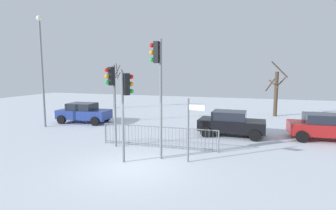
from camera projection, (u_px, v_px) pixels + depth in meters
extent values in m
plane|color=silver|center=(133.00, 168.00, 10.59)|extent=(60.00, 60.00, 0.00)
cylinder|color=slate|center=(123.00, 117.00, 11.00)|extent=(0.11, 0.11, 3.83)
cube|color=black|center=(126.00, 84.00, 10.93)|extent=(0.39, 0.37, 0.90)
sphere|color=red|center=(131.00, 77.00, 11.03)|extent=(0.20, 0.20, 0.20)
sphere|color=orange|center=(131.00, 84.00, 11.07)|extent=(0.20, 0.20, 0.20)
sphere|color=green|center=(131.00, 91.00, 11.11)|extent=(0.20, 0.20, 0.20)
cylinder|color=slate|center=(115.00, 106.00, 13.34)|extent=(0.11, 0.11, 4.12)
cube|color=black|center=(111.00, 76.00, 13.04)|extent=(0.39, 0.35, 0.90)
sphere|color=red|center=(107.00, 70.00, 12.83)|extent=(0.20, 0.20, 0.20)
sphere|color=orange|center=(107.00, 76.00, 12.87)|extent=(0.20, 0.20, 0.20)
sphere|color=green|center=(107.00, 82.00, 12.91)|extent=(0.20, 0.20, 0.20)
cylinder|color=slate|center=(161.00, 100.00, 11.38)|extent=(0.11, 0.11, 5.14)
cube|color=black|center=(157.00, 52.00, 11.19)|extent=(0.25, 0.34, 0.90)
sphere|color=red|center=(152.00, 45.00, 11.25)|extent=(0.20, 0.20, 0.20)
sphere|color=orange|center=(152.00, 52.00, 11.28)|extent=(0.20, 0.20, 0.20)
sphere|color=green|center=(152.00, 60.00, 11.32)|extent=(0.20, 0.20, 0.20)
cylinder|color=slate|center=(188.00, 131.00, 11.09)|extent=(0.09, 0.09, 2.70)
cube|color=white|center=(197.00, 108.00, 10.76)|extent=(0.68, 0.21, 0.22)
cube|color=slate|center=(158.00, 127.00, 13.27)|extent=(5.96, 0.18, 0.04)
cube|color=slate|center=(158.00, 145.00, 13.39)|extent=(5.96, 0.18, 0.04)
cylinder|color=slate|center=(107.00, 133.00, 14.16)|extent=(0.02, 0.02, 1.05)
cylinder|color=slate|center=(110.00, 134.00, 14.11)|extent=(0.02, 0.02, 1.05)
cylinder|color=slate|center=(113.00, 134.00, 14.06)|extent=(0.02, 0.02, 1.05)
cylinder|color=slate|center=(116.00, 134.00, 14.01)|extent=(0.02, 0.02, 1.05)
cylinder|color=slate|center=(119.00, 134.00, 13.96)|extent=(0.02, 0.02, 1.05)
cylinder|color=slate|center=(122.00, 135.00, 13.90)|extent=(0.02, 0.02, 1.05)
cylinder|color=slate|center=(126.00, 135.00, 13.85)|extent=(0.02, 0.02, 1.05)
cylinder|color=slate|center=(129.00, 135.00, 13.80)|extent=(0.02, 0.02, 1.05)
cylinder|color=slate|center=(132.00, 135.00, 13.75)|extent=(0.02, 0.02, 1.05)
cylinder|color=slate|center=(135.00, 135.00, 13.70)|extent=(0.02, 0.02, 1.05)
cylinder|color=slate|center=(138.00, 136.00, 13.65)|extent=(0.02, 0.02, 1.05)
cylinder|color=slate|center=(142.00, 136.00, 13.60)|extent=(0.02, 0.02, 1.05)
cylinder|color=slate|center=(145.00, 136.00, 13.54)|extent=(0.02, 0.02, 1.05)
cylinder|color=slate|center=(148.00, 136.00, 13.49)|extent=(0.02, 0.02, 1.05)
cylinder|color=slate|center=(152.00, 137.00, 13.44)|extent=(0.02, 0.02, 1.05)
cylinder|color=slate|center=(155.00, 137.00, 13.39)|extent=(0.02, 0.02, 1.05)
cylinder|color=slate|center=(158.00, 137.00, 13.34)|extent=(0.02, 0.02, 1.05)
cylinder|color=slate|center=(162.00, 137.00, 13.29)|extent=(0.02, 0.02, 1.05)
cylinder|color=slate|center=(165.00, 138.00, 13.24)|extent=(0.02, 0.02, 1.05)
cylinder|color=slate|center=(169.00, 138.00, 13.18)|extent=(0.02, 0.02, 1.05)
cylinder|color=slate|center=(172.00, 138.00, 13.13)|extent=(0.02, 0.02, 1.05)
cylinder|color=slate|center=(176.00, 139.00, 13.08)|extent=(0.02, 0.02, 1.05)
cylinder|color=slate|center=(179.00, 139.00, 13.03)|extent=(0.02, 0.02, 1.05)
cylinder|color=slate|center=(183.00, 139.00, 12.98)|extent=(0.02, 0.02, 1.05)
cylinder|color=slate|center=(187.00, 139.00, 12.93)|extent=(0.02, 0.02, 1.05)
cylinder|color=slate|center=(190.00, 140.00, 12.88)|extent=(0.02, 0.02, 1.05)
cylinder|color=slate|center=(194.00, 140.00, 12.82)|extent=(0.02, 0.02, 1.05)
cylinder|color=slate|center=(198.00, 140.00, 12.77)|extent=(0.02, 0.02, 1.05)
cylinder|color=slate|center=(201.00, 140.00, 12.72)|extent=(0.02, 0.02, 1.05)
cylinder|color=slate|center=(205.00, 141.00, 12.67)|extent=(0.02, 0.02, 1.05)
cylinder|color=slate|center=(209.00, 141.00, 12.62)|extent=(0.02, 0.02, 1.05)
cylinder|color=slate|center=(213.00, 141.00, 12.57)|extent=(0.02, 0.02, 1.05)
cylinder|color=slate|center=(217.00, 142.00, 12.52)|extent=(0.02, 0.02, 1.05)
cylinder|color=slate|center=(105.00, 133.00, 14.19)|extent=(0.06, 0.06, 1.05)
cylinder|color=slate|center=(219.00, 142.00, 12.49)|extent=(0.06, 0.06, 1.05)
cube|color=black|center=(232.00, 125.00, 15.76)|extent=(3.84, 1.79, 0.65)
cube|color=#1E232D|center=(229.00, 116.00, 15.74)|extent=(1.93, 1.54, 0.55)
cylinder|color=black|center=(256.00, 129.00, 16.15)|extent=(0.64, 0.23, 0.64)
cylinder|color=black|center=(255.00, 135.00, 14.56)|extent=(0.64, 0.23, 0.64)
cylinder|color=black|center=(211.00, 126.00, 17.04)|extent=(0.64, 0.23, 0.64)
cylinder|color=black|center=(206.00, 132.00, 15.45)|extent=(0.64, 0.23, 0.64)
cube|color=navy|center=(84.00, 114.00, 19.82)|extent=(3.91, 1.96, 0.65)
cube|color=#1E232D|center=(82.00, 107.00, 19.79)|extent=(2.00, 1.63, 0.55)
cylinder|color=black|center=(106.00, 117.00, 20.35)|extent=(0.65, 0.26, 0.64)
cylinder|color=black|center=(95.00, 121.00, 18.72)|extent=(0.65, 0.26, 0.64)
cylinder|color=black|center=(75.00, 116.00, 21.01)|extent=(0.65, 0.26, 0.64)
cylinder|color=black|center=(61.00, 120.00, 19.37)|extent=(0.65, 0.26, 0.64)
cube|color=maroon|center=(326.00, 129.00, 14.73)|extent=(3.87, 1.86, 0.65)
cube|color=#1E232D|center=(323.00, 119.00, 14.70)|extent=(1.96, 1.58, 0.55)
cylinder|color=black|center=(296.00, 130.00, 15.95)|extent=(0.65, 0.25, 0.64)
cylinder|color=black|center=(302.00, 137.00, 14.32)|extent=(0.65, 0.25, 0.64)
cylinder|color=slate|center=(42.00, 75.00, 17.98)|extent=(0.14, 0.14, 7.17)
sphere|color=#F2EACC|center=(39.00, 18.00, 17.51)|extent=(0.36, 0.36, 0.36)
cylinder|color=#473828|center=(114.00, 89.00, 27.64)|extent=(0.22, 0.22, 4.07)
cylinder|color=#473828|center=(117.00, 69.00, 27.40)|extent=(0.30, 0.67, 1.14)
cylinder|color=#473828|center=(116.00, 73.00, 27.86)|extent=(1.00, 0.18, 1.68)
cylinder|color=#473828|center=(111.00, 72.00, 27.61)|extent=(0.22, 0.87, 1.39)
cylinder|color=#473828|center=(119.00, 74.00, 27.80)|extent=(1.06, 0.85, 1.05)
cylinder|color=#473828|center=(114.00, 79.00, 27.87)|extent=(0.73, 0.39, 0.99)
cylinder|color=#473828|center=(276.00, 94.00, 22.59)|extent=(0.31, 0.31, 3.78)
cylinder|color=#473828|center=(280.00, 70.00, 21.70)|extent=(1.36, 0.41, 1.35)
cylinder|color=#473828|center=(281.00, 82.00, 22.60)|extent=(0.66, 0.89, 0.83)
cylinder|color=#473828|center=(272.00, 83.00, 23.04)|extent=(1.09, 0.82, 1.47)
cylinder|color=#473828|center=(274.00, 84.00, 22.23)|extent=(0.81, 0.59, 0.72)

